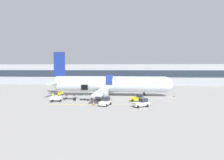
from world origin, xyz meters
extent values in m
plane|color=gray|center=(0.00, 0.00, 0.00)|extent=(500.00, 500.00, 0.00)
cube|color=yellow|center=(1.76, -7.65, 0.00)|extent=(19.58, 2.53, 0.01)
cube|color=#9EA3AD|center=(0.00, 41.20, 4.37)|extent=(104.89, 8.04, 8.74)
cube|color=#232D3D|center=(0.00, 37.12, 4.81)|extent=(102.79, 0.16, 2.80)
cylinder|color=silver|center=(2.62, 4.99, 3.02)|extent=(28.57, 4.05, 4.05)
sphere|color=silver|center=(16.90, 4.99, 3.02)|extent=(3.84, 3.84, 3.84)
cone|color=silver|center=(-11.67, 4.99, 3.02)|extent=(4.65, 3.72, 3.72)
cylinder|color=navy|center=(2.62, 4.94, 3.38)|extent=(1.71, 4.06, 4.06)
cube|color=navy|center=(-10.91, 4.99, 8.26)|extent=(3.04, 0.28, 6.43)
cube|color=silver|center=(-11.15, 1.36, 3.42)|extent=(0.87, 7.25, 0.20)
cube|color=silver|center=(-11.15, 8.61, 3.42)|extent=(0.87, 7.25, 0.20)
cube|color=silver|center=(1.47, -2.09, 1.91)|extent=(2.07, 12.95, 0.40)
cube|color=silver|center=(1.47, 12.07, 1.91)|extent=(2.07, 12.95, 0.40)
cylinder|color=gray|center=(1.67, -2.48, 1.13)|extent=(2.82, 2.20, 2.20)
cylinder|color=gray|center=(1.67, 12.45, 1.13)|extent=(2.82, 2.20, 2.20)
cube|color=black|center=(-3.67, 2.98, 2.31)|extent=(1.70, 0.12, 1.40)
cylinder|color=#56565B|center=(11.47, 4.99, 1.23)|extent=(0.22, 0.22, 1.56)
sphere|color=black|center=(11.47, 4.99, 0.45)|extent=(0.90, 0.90, 0.90)
cylinder|color=#56565B|center=(-0.24, 2.26, 1.23)|extent=(0.22, 0.22, 1.56)
sphere|color=black|center=(-0.24, 2.26, 0.45)|extent=(0.90, 0.90, 0.90)
cylinder|color=#56565B|center=(-0.24, 7.71, 1.23)|extent=(0.22, 0.22, 1.56)
sphere|color=black|center=(-0.24, 7.71, 0.45)|extent=(0.90, 0.90, 0.90)
cube|color=silver|center=(3.17, -8.89, 0.57)|extent=(2.13, 3.23, 0.66)
cube|color=#232833|center=(3.31, -8.39, 1.27)|extent=(1.49, 1.60, 0.74)
cube|color=black|center=(3.59, -7.42, 0.44)|extent=(1.23, 0.45, 0.33)
sphere|color=black|center=(4.07, -8.10, 0.28)|extent=(0.56, 0.56, 0.56)
sphere|color=black|center=(2.81, -7.74, 0.28)|extent=(0.56, 0.56, 0.56)
sphere|color=black|center=(3.52, -10.04, 0.28)|extent=(0.56, 0.56, 0.56)
sphere|color=black|center=(2.26, -9.68, 0.28)|extent=(0.56, 0.56, 0.56)
cube|color=white|center=(9.99, -9.58, 0.57)|extent=(3.26, 2.66, 0.67)
cube|color=#232833|center=(10.44, -9.31, 1.27)|extent=(1.73, 1.65, 0.74)
cube|color=black|center=(11.32, -8.79, 0.44)|extent=(0.71, 1.08, 0.33)
sphere|color=black|center=(11.19, -9.59, 0.28)|extent=(0.56, 0.56, 0.56)
sphere|color=black|center=(10.55, -8.52, 0.28)|extent=(0.56, 0.56, 0.56)
sphere|color=black|center=(9.43, -10.64, 0.28)|extent=(0.56, 0.56, 0.56)
sphere|color=black|center=(8.79, -9.56, 0.28)|extent=(0.56, 0.56, 0.56)
cube|color=yellow|center=(9.56, -3.64, 0.60)|extent=(3.14, 1.93, 0.72)
cube|color=#232833|center=(10.06, -3.78, 1.35)|extent=(1.54, 1.33, 0.78)
cube|color=black|center=(11.02, -4.04, 0.45)|extent=(0.40, 1.08, 0.36)
sphere|color=black|center=(10.37, -4.45, 0.28)|extent=(0.56, 0.56, 0.56)
sphere|color=black|center=(10.67, -3.35, 0.28)|extent=(0.56, 0.56, 0.56)
sphere|color=black|center=(8.45, -3.93, 0.28)|extent=(0.56, 0.56, 0.56)
sphere|color=black|center=(8.76, -2.83, 0.28)|extent=(0.56, 0.56, 0.56)
cube|color=#999BA0|center=(-6.10, -1.59, 0.47)|extent=(3.22, 1.49, 0.05)
cube|color=#999BA0|center=(-4.54, -1.62, 0.69)|extent=(0.09, 1.42, 0.40)
cube|color=#999BA0|center=(-6.12, -2.27, 0.69)|extent=(3.13, 0.13, 0.40)
cube|color=#999BA0|center=(-6.09, -0.91, 0.69)|extent=(3.13, 0.13, 0.40)
cube|color=#333338|center=(-4.06, -1.63, 0.27)|extent=(0.90, 0.10, 0.06)
sphere|color=black|center=(-5.00, -2.32, 0.20)|extent=(0.40, 0.40, 0.40)
sphere|color=black|center=(-4.97, -0.90, 0.20)|extent=(0.40, 0.40, 0.40)
sphere|color=black|center=(-7.23, -2.27, 0.20)|extent=(0.40, 0.40, 0.40)
sphere|color=black|center=(-7.20, -0.85, 0.20)|extent=(0.40, 0.40, 0.40)
cube|color=#4C1E1E|center=(-6.92, -1.43, 0.77)|extent=(0.54, 0.36, 0.56)
cube|color=#721951|center=(-5.44, -1.82, 0.65)|extent=(0.52, 0.33, 0.31)
cube|color=olive|center=(-5.93, -1.82, 0.67)|extent=(0.36, 0.27, 0.36)
cube|color=black|center=(-5.08, -1.52, 0.71)|extent=(0.38, 0.33, 0.43)
cube|color=#B7BABF|center=(-1.96, -2.52, 0.46)|extent=(2.92, 2.33, 0.05)
cube|color=#B7BABF|center=(-0.78, -2.90, 0.76)|extent=(0.55, 1.58, 0.55)
cube|color=#B7BABF|center=(-2.20, -3.28, 0.76)|extent=(2.39, 0.81, 0.55)
cube|color=#B7BABF|center=(-1.72, -1.77, 0.76)|extent=(2.39, 0.81, 0.55)
cube|color=#333338|center=(-0.32, -3.04, 0.27)|extent=(0.88, 0.35, 0.06)
sphere|color=black|center=(-1.36, -3.57, 0.20)|extent=(0.40, 0.40, 0.40)
sphere|color=black|center=(-0.87, -2.01, 0.20)|extent=(0.40, 0.40, 0.40)
sphere|color=black|center=(-3.06, -3.04, 0.20)|extent=(0.40, 0.40, 0.40)
sphere|color=black|center=(-2.56, -1.47, 0.20)|extent=(0.40, 0.40, 0.40)
cube|color=olive|center=(-2.49, -2.29, 0.65)|extent=(0.52, 0.38, 0.33)
cube|color=#14472D|center=(-2.01, -2.21, 0.73)|extent=(0.47, 0.35, 0.48)
cube|color=olive|center=(-1.85, -2.80, 0.66)|extent=(0.46, 0.33, 0.34)
cube|color=silver|center=(-7.94, -5.39, 0.59)|extent=(2.82, 2.29, 0.05)
cube|color=silver|center=(-6.79, -5.06, 0.87)|extent=(0.52, 1.64, 0.52)
cube|color=silver|center=(-7.72, -6.17, 0.87)|extent=(2.33, 0.72, 0.52)
cube|color=silver|center=(-8.17, -4.61, 0.87)|extent=(2.33, 0.72, 0.52)
cube|color=#333338|center=(-6.33, -4.93, 0.34)|extent=(0.89, 0.32, 0.06)
sphere|color=black|center=(-6.89, -5.96, 0.20)|extent=(0.40, 0.40, 0.40)
sphere|color=black|center=(-7.35, -4.34, 0.20)|extent=(0.40, 0.40, 0.40)
sphere|color=black|center=(-8.54, -6.43, 0.20)|extent=(0.40, 0.40, 0.40)
sphere|color=black|center=(-9.00, -4.81, 0.20)|extent=(0.40, 0.40, 0.40)
cube|color=#1E2347|center=(-8.36, -5.66, 0.86)|extent=(0.51, 0.42, 0.50)
cube|color=#2D2D33|center=(-7.76, -5.37, 0.81)|extent=(0.58, 0.36, 0.40)
cube|color=#721951|center=(-7.18, -5.28, 0.76)|extent=(0.43, 0.35, 0.29)
cylinder|color=#1E2338|center=(-8.96, 0.00, 0.37)|extent=(0.30, 0.30, 0.74)
cylinder|color=#B7E019|center=(-8.96, 0.00, 1.04)|extent=(0.39, 0.39, 0.59)
sphere|color=brown|center=(-8.96, 0.00, 1.43)|extent=(0.21, 0.21, 0.21)
cylinder|color=#B7E019|center=(-8.94, 0.20, 0.97)|extent=(0.12, 0.12, 0.54)
cylinder|color=#B7E019|center=(-8.98, -0.21, 0.97)|extent=(0.12, 0.12, 0.54)
cylinder|color=#2D2D33|center=(-8.96, -1.26, 0.43)|extent=(0.41, 0.41, 0.87)
cylinder|color=orange|center=(-8.96, -1.26, 1.21)|extent=(0.53, 0.53, 0.68)
sphere|color=brown|center=(-8.96, -1.26, 1.67)|extent=(0.24, 0.24, 0.24)
cylinder|color=orange|center=(-9.19, -1.17, 1.14)|extent=(0.17, 0.17, 0.63)
cylinder|color=orange|center=(-8.73, -1.35, 1.14)|extent=(0.17, 0.17, 0.63)
cylinder|color=black|center=(-8.90, 1.18, 0.41)|extent=(0.32, 0.32, 0.82)
cylinder|color=#CCE523|center=(-8.90, 1.18, 1.14)|extent=(0.41, 0.41, 0.64)
sphere|color=#9E7556|center=(-8.90, 1.18, 1.58)|extent=(0.23, 0.23, 0.23)
cylinder|color=#CCE523|center=(-9.12, 1.20, 1.07)|extent=(0.13, 0.13, 0.59)
cylinder|color=#CCE523|center=(-8.67, 1.17, 1.07)|extent=(0.13, 0.13, 0.59)
cylinder|color=#2D2D33|center=(-9.53, -3.22, 0.41)|extent=(0.36, 0.36, 0.81)
cylinder|color=#CCE523|center=(-9.53, -3.22, 1.13)|extent=(0.46, 0.46, 0.64)
sphere|color=#9E7556|center=(-9.53, -3.22, 1.57)|extent=(0.23, 0.23, 0.23)
cylinder|color=#CCE523|center=(-9.48, -3.44, 1.06)|extent=(0.15, 0.15, 0.59)
cylinder|color=#CCE523|center=(-9.58, -3.00, 1.06)|extent=(0.15, 0.15, 0.59)
cube|color=black|center=(-4.32, -3.79, 0.31)|extent=(0.56, 0.30, 0.62)
cube|color=black|center=(-4.32, -3.79, 0.68)|extent=(0.34, 0.07, 0.12)
cube|color=black|center=(19.09, 4.64, 0.01)|extent=(0.48, 0.48, 0.03)
cone|color=orange|center=(19.09, 4.64, 0.28)|extent=(0.35, 0.35, 0.57)
cylinder|color=white|center=(19.09, 4.64, 0.31)|extent=(0.21, 0.21, 0.07)
cube|color=black|center=(0.88, -8.62, 0.01)|extent=(0.51, 0.51, 0.03)
cone|color=orange|center=(0.88, -8.62, 0.37)|extent=(0.38, 0.38, 0.74)
cylinder|color=white|center=(0.88, -8.62, 0.41)|extent=(0.22, 0.22, 0.09)
cube|color=black|center=(3.81, -2.92, 0.01)|extent=(0.52, 0.52, 0.03)
cone|color=orange|center=(3.81, -2.92, 0.37)|extent=(0.38, 0.38, 0.75)
cylinder|color=white|center=(3.81, -2.92, 0.41)|extent=(0.22, 0.22, 0.09)
camera|label=1|loc=(8.09, -46.73, 7.34)|focal=32.00mm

